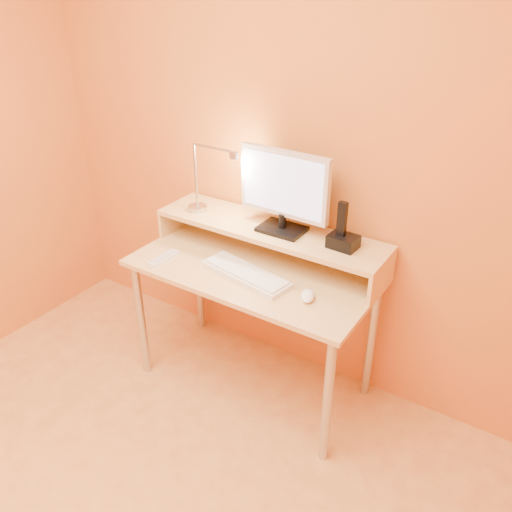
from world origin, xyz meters
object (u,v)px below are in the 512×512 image
Objects in this scene: keyboard at (246,274)px; monitor_panel at (284,184)px; mouse at (308,296)px; phone_dock at (343,242)px; lamp_base at (198,208)px; remote_control at (164,258)px.

monitor_panel is at bearing 86.55° from keyboard.
monitor_panel reaches higher than mouse.
phone_dock is 0.48m from keyboard.
keyboard is at bearing -144.99° from phone_dock.
keyboard is (-0.06, -0.24, -0.39)m from monitor_panel.
lamp_base is 0.96× the size of mouse.
remote_control is at bearing -154.66° from phone_dock.
keyboard is 2.61× the size of remote_control.
remote_control is (-0.77, -0.08, -0.01)m from mouse.
phone_dock is at bearing 0.25° from monitor_panel.
mouse is (0.34, -0.02, 0.01)m from keyboard.
keyboard reaches higher than remote_control.
monitor_panel is 2.64× the size of remote_control.
keyboard is 0.34m from mouse.
lamp_base is 0.82m from mouse.
lamp_base is 0.51m from keyboard.
remote_control is (-0.49, -0.33, -0.39)m from monitor_panel.
keyboard is at bearing 14.97° from remote_control.
mouse is 0.77m from remote_control.
monitor_panel is 0.54m from lamp_base.
mouse reaches higher than remote_control.
phone_dock reaches higher than remote_control.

